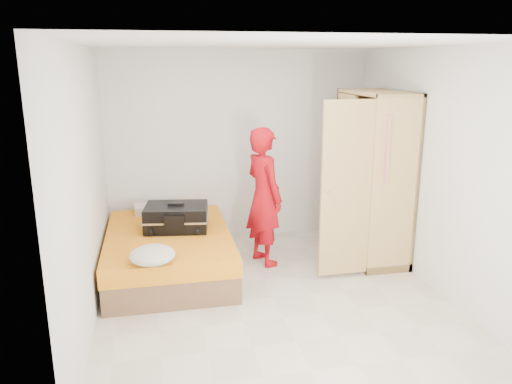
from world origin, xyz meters
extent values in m
plane|color=beige|center=(0.00, 0.00, 0.00)|extent=(4.00, 4.00, 0.00)
plane|color=white|center=(0.00, 0.00, 2.60)|extent=(4.00, 4.00, 0.00)
cube|color=white|center=(0.00, 2.00, 1.30)|extent=(3.60, 0.02, 2.60)
cube|color=white|center=(0.00, -2.00, 1.30)|extent=(3.60, 0.02, 2.60)
cube|color=white|center=(-1.80, 0.00, 1.30)|extent=(0.02, 4.00, 2.60)
cube|color=white|center=(1.80, 0.00, 1.30)|extent=(0.02, 4.00, 2.60)
cube|color=brown|center=(-1.05, 0.90, 0.15)|extent=(1.40, 2.00, 0.30)
cube|color=#FF9D1A|center=(-1.05, 0.90, 0.40)|extent=(1.42, 2.02, 0.20)
cube|color=#DFAF6C|center=(1.77, 0.90, 1.05)|extent=(0.04, 1.20, 2.10)
cube|color=#DFAF6C|center=(1.50, 0.32, 1.05)|extent=(0.58, 0.04, 2.10)
cube|color=#DFAF6C|center=(1.50, 1.48, 1.05)|extent=(0.58, 0.04, 2.10)
cube|color=#DFAF6C|center=(1.50, 0.90, 2.08)|extent=(0.58, 1.20, 0.04)
cube|color=#B2884C|center=(1.50, 0.90, 0.05)|extent=(0.58, 1.20, 0.10)
cube|color=#DFAF6C|center=(1.23, 1.20, 1.05)|extent=(0.04, 0.59, 2.00)
cube|color=#DFAF6C|center=(0.92, 0.34, 1.05)|extent=(0.59, 0.05, 2.00)
cylinder|color=#B2B2B7|center=(1.50, 0.90, 1.92)|extent=(0.02, 1.10, 0.02)
imported|color=red|center=(0.12, 0.98, 0.85)|extent=(0.59, 0.72, 1.70)
cube|color=black|center=(-0.94, 1.01, 0.65)|extent=(0.79, 0.62, 0.29)
cube|color=black|center=(-0.94, 1.01, 0.81)|extent=(0.19, 0.08, 0.03)
ellipsoid|color=silver|center=(-1.23, 0.00, 0.59)|extent=(0.45, 0.45, 0.17)
cube|color=silver|center=(-1.16, 1.75, 0.55)|extent=(0.60, 0.33, 0.11)
camera|label=1|loc=(-1.17, -4.72, 2.45)|focal=35.00mm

